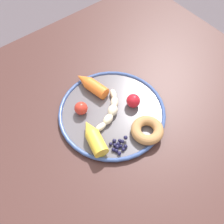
# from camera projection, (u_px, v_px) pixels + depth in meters

# --- Properties ---
(ground_plane) EXTENTS (6.00, 6.00, 0.00)m
(ground_plane) POSITION_uv_depth(u_px,v_px,m) (108.00, 189.00, 1.45)
(ground_plane) COLOR #534951
(dining_table) EXTENTS (1.19, 0.96, 0.74)m
(dining_table) POSITION_uv_depth(u_px,v_px,m) (106.00, 127.00, 0.89)
(dining_table) COLOR #432624
(dining_table) RESTS_ON ground_plane
(plate) EXTENTS (0.33, 0.33, 0.02)m
(plate) POSITION_uv_depth(u_px,v_px,m) (112.00, 113.00, 0.82)
(plate) COLOR #555057
(plate) RESTS_ON dining_table
(banana) EXTENTS (0.14, 0.11, 0.03)m
(banana) POSITION_uv_depth(u_px,v_px,m) (111.00, 110.00, 0.81)
(banana) COLOR beige
(banana) RESTS_ON plate
(carrot_orange) EXTENTS (0.06, 0.13, 0.04)m
(carrot_orange) POSITION_uv_depth(u_px,v_px,m) (91.00, 85.00, 0.85)
(carrot_orange) COLOR orange
(carrot_orange) RESTS_ON plate
(carrot_yellow) EXTENTS (0.07, 0.12, 0.04)m
(carrot_yellow) POSITION_uv_depth(u_px,v_px,m) (94.00, 137.00, 0.75)
(carrot_yellow) COLOR yellow
(carrot_yellow) RESTS_ON plate
(donut) EXTENTS (0.13, 0.13, 0.03)m
(donut) POSITION_uv_depth(u_px,v_px,m) (147.00, 130.00, 0.77)
(donut) COLOR #B37E4C
(donut) RESTS_ON plate
(blueberry_pile) EXTENTS (0.06, 0.05, 0.02)m
(blueberry_pile) POSITION_uv_depth(u_px,v_px,m) (119.00, 145.00, 0.75)
(blueberry_pile) COLOR #191638
(blueberry_pile) RESTS_ON plate
(tomato_near) EXTENTS (0.04, 0.04, 0.04)m
(tomato_near) POSITION_uv_depth(u_px,v_px,m) (133.00, 101.00, 0.82)
(tomato_near) COLOR red
(tomato_near) RESTS_ON plate
(tomato_mid) EXTENTS (0.04, 0.04, 0.04)m
(tomato_mid) POSITION_uv_depth(u_px,v_px,m) (81.00, 108.00, 0.80)
(tomato_mid) COLOR red
(tomato_mid) RESTS_ON plate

